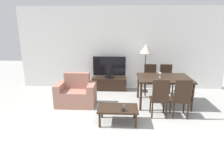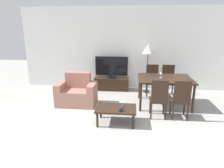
{
  "view_description": "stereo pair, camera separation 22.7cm",
  "coord_description": "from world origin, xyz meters",
  "px_view_note": "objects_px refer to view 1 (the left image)",
  "views": [
    {
      "loc": [
        0.07,
        -3.05,
        2.06
      ],
      "look_at": [
        -0.21,
        1.83,
        0.65
      ],
      "focal_mm": 32.0,
      "sensor_mm": 36.0,
      "label": 1
    },
    {
      "loc": [
        0.3,
        -3.04,
        2.06
      ],
      "look_at": [
        -0.21,
        1.83,
        0.65
      ],
      "focal_mm": 32.0,
      "sensor_mm": 36.0,
      "label": 2
    }
  ],
  "objects_px": {
    "dining_chair_far": "(166,79)",
    "floor_lamp": "(146,51)",
    "coffee_table": "(118,109)",
    "remote_primary": "(124,106)",
    "armchair": "(76,94)",
    "wine_glass_left": "(160,73)",
    "tv": "(109,67)",
    "cup_white_near": "(123,109)",
    "dining_chair_far_left": "(150,78)",
    "dining_chair_near": "(160,97)",
    "dining_chair_near_right": "(181,97)",
    "dining_table": "(164,80)",
    "tv_stand": "(109,84)"
  },
  "relations": [
    {
      "from": "tv",
      "to": "dining_chair_far",
      "type": "xyz_separation_m",
      "value": [
        1.79,
        -0.38,
        -0.27
      ]
    },
    {
      "from": "dining_chair_near_right",
      "to": "wine_glass_left",
      "type": "height_order",
      "value": "dining_chair_near_right"
    },
    {
      "from": "tv",
      "to": "dining_table",
      "type": "relative_size",
      "value": 0.77
    },
    {
      "from": "tv",
      "to": "wine_glass_left",
      "type": "distance_m",
      "value": 1.9
    },
    {
      "from": "dining_table",
      "to": "dining_chair_far_left",
      "type": "distance_m",
      "value": 0.9
    },
    {
      "from": "dining_chair_far",
      "to": "floor_lamp",
      "type": "distance_m",
      "value": 1.07
    },
    {
      "from": "dining_table",
      "to": "dining_chair_near_right",
      "type": "bearing_deg",
      "value": -74.03
    },
    {
      "from": "dining_chair_near",
      "to": "floor_lamp",
      "type": "xyz_separation_m",
      "value": [
        -0.14,
        1.95,
        0.83
      ]
    },
    {
      "from": "dining_chair_far",
      "to": "wine_glass_left",
      "type": "relative_size",
      "value": 6.43
    },
    {
      "from": "cup_white_near",
      "to": "dining_chair_far",
      "type": "bearing_deg",
      "value": 58.99
    },
    {
      "from": "dining_chair_far",
      "to": "dining_chair_near_right",
      "type": "bearing_deg",
      "value": -90.0
    },
    {
      "from": "coffee_table",
      "to": "tv_stand",
      "type": "bearing_deg",
      "value": 98.41
    },
    {
      "from": "dining_chair_near_right",
      "to": "tv",
      "type": "bearing_deg",
      "value": 130.68
    },
    {
      "from": "coffee_table",
      "to": "dining_table",
      "type": "relative_size",
      "value": 0.62
    },
    {
      "from": "dining_chair_near",
      "to": "dining_chair_far_left",
      "type": "height_order",
      "value": "same"
    },
    {
      "from": "dining_table",
      "to": "floor_lamp",
      "type": "xyz_separation_m",
      "value": [
        -0.39,
        1.1,
        0.66
      ]
    },
    {
      "from": "wine_glass_left",
      "to": "dining_chair_near_right",
      "type": "bearing_deg",
      "value": -67.48
    },
    {
      "from": "coffee_table",
      "to": "wine_glass_left",
      "type": "distance_m",
      "value": 1.69
    },
    {
      "from": "coffee_table",
      "to": "dining_chair_near_right",
      "type": "xyz_separation_m",
      "value": [
        1.43,
        0.34,
        0.19
      ]
    },
    {
      "from": "tv",
      "to": "coffee_table",
      "type": "relative_size",
      "value": 1.23
    },
    {
      "from": "armchair",
      "to": "wine_glass_left",
      "type": "bearing_deg",
      "value": 4.72
    },
    {
      "from": "tv",
      "to": "dining_chair_far_left",
      "type": "xyz_separation_m",
      "value": [
        1.3,
        -0.38,
        -0.27
      ]
    },
    {
      "from": "tv_stand",
      "to": "floor_lamp",
      "type": "height_order",
      "value": "floor_lamp"
    },
    {
      "from": "dining_chair_far_left",
      "to": "wine_glass_left",
      "type": "bearing_deg",
      "value": -81.01
    },
    {
      "from": "dining_chair_near",
      "to": "armchair",
      "type": "bearing_deg",
      "value": 162.45
    },
    {
      "from": "dining_chair_far",
      "to": "dining_chair_far_left",
      "type": "xyz_separation_m",
      "value": [
        -0.49,
        0.0,
        0.0
      ]
    },
    {
      "from": "dining_chair_near",
      "to": "dining_chair_near_right",
      "type": "xyz_separation_m",
      "value": [
        0.49,
        0.0,
        0.0
      ]
    },
    {
      "from": "tv",
      "to": "dining_table",
      "type": "bearing_deg",
      "value": -38.55
    },
    {
      "from": "dining_chair_far",
      "to": "coffee_table",
      "type": "bearing_deg",
      "value": -125.12
    },
    {
      "from": "tv",
      "to": "cup_white_near",
      "type": "relative_size",
      "value": 11.85
    },
    {
      "from": "coffee_table",
      "to": "dining_table",
      "type": "bearing_deg",
      "value": 44.93
    },
    {
      "from": "coffee_table",
      "to": "dining_chair_near",
      "type": "xyz_separation_m",
      "value": [
        0.95,
        0.34,
        0.19
      ]
    },
    {
      "from": "dining_chair_near",
      "to": "dining_chair_far_left",
      "type": "xyz_separation_m",
      "value": [
        0.0,
        1.7,
        0.0
      ]
    },
    {
      "from": "remote_primary",
      "to": "dining_chair_near_right",
      "type": "bearing_deg",
      "value": 10.53
    },
    {
      "from": "coffee_table",
      "to": "wine_glass_left",
      "type": "xyz_separation_m",
      "value": [
        1.08,
        1.19,
        0.55
      ]
    },
    {
      "from": "armchair",
      "to": "wine_glass_left",
      "type": "relative_size",
      "value": 7.14
    },
    {
      "from": "tv",
      "to": "floor_lamp",
      "type": "xyz_separation_m",
      "value": [
        1.16,
        -0.13,
        0.57
      ]
    },
    {
      "from": "tv",
      "to": "remote_primary",
      "type": "distance_m",
      "value": 2.41
    },
    {
      "from": "tv_stand",
      "to": "remote_primary",
      "type": "xyz_separation_m",
      "value": [
        0.49,
        -2.33,
        0.16
      ]
    },
    {
      "from": "dining_chair_near",
      "to": "cup_white_near",
      "type": "height_order",
      "value": "dining_chair_near"
    },
    {
      "from": "coffee_table",
      "to": "cup_white_near",
      "type": "bearing_deg",
      "value": -57.91
    },
    {
      "from": "dining_chair_near_right",
      "to": "cup_white_near",
      "type": "height_order",
      "value": "dining_chair_near_right"
    },
    {
      "from": "cup_white_near",
      "to": "wine_glass_left",
      "type": "distance_m",
      "value": 1.73
    },
    {
      "from": "dining_table",
      "to": "dining_chair_far_left",
      "type": "height_order",
      "value": "dining_chair_far_left"
    },
    {
      "from": "floor_lamp",
      "to": "dining_table",
      "type": "bearing_deg",
      "value": -70.67
    },
    {
      "from": "tv_stand",
      "to": "coffee_table",
      "type": "bearing_deg",
      "value": -81.59
    },
    {
      "from": "tv",
      "to": "cup_white_near",
      "type": "bearing_deg",
      "value": -79.83
    },
    {
      "from": "dining_chair_near_right",
      "to": "remote_primary",
      "type": "bearing_deg",
      "value": -169.47
    },
    {
      "from": "armchair",
      "to": "dining_chair_near_right",
      "type": "height_order",
      "value": "dining_chair_near_right"
    },
    {
      "from": "coffee_table",
      "to": "remote_primary",
      "type": "height_order",
      "value": "remote_primary"
    }
  ]
}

